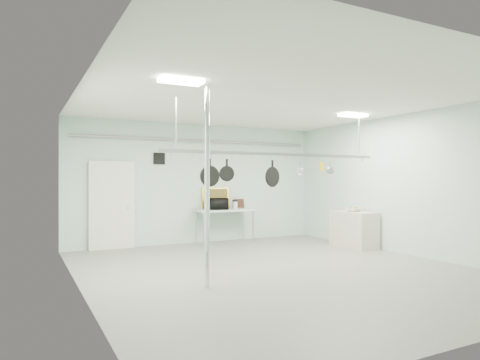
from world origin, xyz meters
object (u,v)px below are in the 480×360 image
skillet_right (272,174)px  pot_rack (278,153)px  skillet_left (210,173)px  skillet_mid (227,170)px  fruit_bowl (354,210)px  coffee_canister (235,205)px  side_cabinet (354,229)px  microwave (218,204)px  chrome_pole (207,186)px  prep_table (225,212)px

skillet_right → pot_rack: bearing=-17.8°
skillet_left → skillet_right: size_ratio=0.95×
skillet_left → skillet_mid: bearing=0.2°
fruit_bowl → coffee_canister: bearing=136.1°
side_cabinet → skillet_right: size_ratio=2.23×
pot_rack → skillet_mid: size_ratio=12.22×
microwave → skillet_left: 3.73m
chrome_pole → pot_rack: bearing=25.3°
skillet_right → prep_table: bearing=63.0°
coffee_canister → skillet_mid: (-1.81, -3.25, 0.88)m
fruit_bowl → skillet_left: 4.62m
skillet_left → skillet_right: (1.33, 0.00, -0.01)m
side_cabinet → pot_rack: (-2.95, -1.10, 1.78)m
side_cabinet → chrome_pole: bearing=-157.6°
pot_rack → skillet_right: bearing=180.0°
chrome_pole → side_cabinet: bearing=22.4°
skillet_mid → skillet_right: (0.99, 0.00, -0.07)m
microwave → fruit_bowl: size_ratio=1.48×
microwave → coffee_canister: size_ratio=2.70×
side_cabinet → pot_rack: bearing=-159.6°
microwave → skillet_left: size_ratio=1.07×
microwave → fruit_bowl: bearing=161.3°
pot_rack → coffee_canister: size_ratio=23.72×
pot_rack → coffee_canister: bearing=78.1°
skillet_mid → side_cabinet: bearing=24.6°
chrome_pole → coffee_canister: chrome_pole is taller
prep_table → microwave: bearing=-168.5°
prep_table → skillet_mid: 3.78m
pot_rack → fruit_bowl: bearing=20.3°
pot_rack → side_cabinet: bearing=20.4°
prep_table → pot_rack: 3.61m
chrome_pole → fruit_bowl: (4.84, 1.98, -0.65)m
pot_rack → skillet_left: size_ratio=9.41×
chrome_pole → microwave: (2.08, 4.16, -0.54)m
fruit_bowl → skillet_mid: skillet_mid is taller
prep_table → pot_rack: (-0.40, -3.30, 1.40)m
side_cabinet → pot_rack: 3.62m
pot_rack → skillet_mid: (-1.12, 0.00, -0.34)m
prep_table → fruit_bowl: fruit_bowl is taller
side_cabinet → coffee_canister: coffee_canister is taller
chrome_pole → pot_rack: (1.90, 0.90, 0.63)m
chrome_pole → skillet_mid: chrome_pole is taller
chrome_pole → microwave: bearing=63.4°
skillet_left → chrome_pole: bearing=-115.7°
coffee_canister → skillet_right: skillet_right is taller
microwave → skillet_mid: skillet_mid is taller
coffee_canister → skillet_left: (-2.15, -3.25, 0.82)m
fruit_bowl → skillet_left: bearing=-166.1°
side_cabinet → microwave: bearing=142.1°
prep_table → fruit_bowl: size_ratio=4.33×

